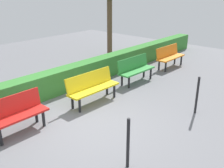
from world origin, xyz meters
TOP-DOWN VIEW (x-y plane):
  - ground_plane at (0.00, 0.00)m, footprint 20.35×20.35m
  - bench_orange at (-5.51, -0.91)m, footprint 1.54×0.49m
  - bench_green at (-3.22, -0.91)m, footprint 1.53×0.50m
  - bench_yellow at (-1.07, -0.82)m, footprint 1.65×0.51m
  - bench_red at (1.18, -0.94)m, footprint 1.35×0.45m
  - hedge_row at (-0.99, -2.14)m, footprint 16.35×0.51m
  - railing_post_mid at (-2.37, 1.67)m, footprint 0.06×0.06m
  - railing_post_far at (0.50, 1.67)m, footprint 0.06×0.06m

SIDE VIEW (x-z plane):
  - ground_plane at x=0.00m, z-range 0.00..0.00m
  - hedge_row at x=-0.99m, z-range 0.00..0.73m
  - bench_red at x=1.18m, z-range 0.05..0.91m
  - bench_green at x=-3.22m, z-range 0.05..0.91m
  - bench_orange at x=-5.51m, z-range 0.05..0.91m
  - bench_yellow at x=-1.07m, z-range 0.05..0.91m
  - railing_post_mid at x=-2.37m, z-range 0.00..1.00m
  - railing_post_far at x=0.50m, z-range 0.00..1.00m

